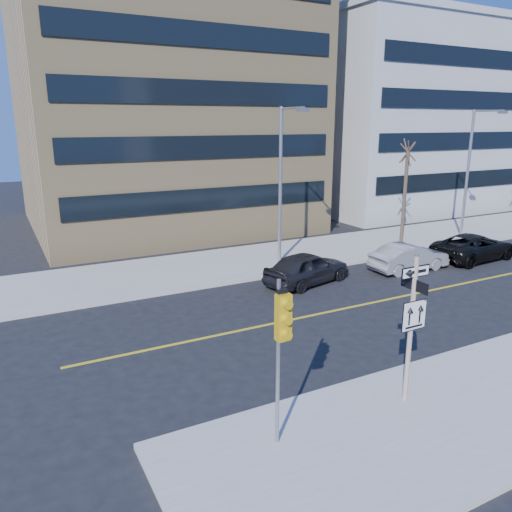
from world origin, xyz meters
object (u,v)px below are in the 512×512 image
sign_pole (412,320)px  street_tree_west (408,154)px  parked_car_c (474,247)px  traffic_signal (282,330)px  parked_car_b (409,257)px  streetlight_b (472,165)px  parked_car_a (307,268)px  streetlight_a (283,176)px

sign_pole → street_tree_west: 19.22m
parked_car_c → street_tree_west: street_tree_west is taller
traffic_signal → street_tree_west: bearing=39.4°
parked_car_b → streetlight_b: streetlight_b is taller
parked_car_a → parked_car_b: bearing=-110.1°
traffic_signal → parked_car_a: bearing=53.8°
traffic_signal → parked_car_b: bearing=35.6°
parked_car_a → parked_car_c: parked_car_a is taller
parked_car_a → street_tree_west: size_ratio=0.71×
traffic_signal → parked_car_a: traffic_signal is taller
traffic_signal → street_tree_west: street_tree_west is taller
sign_pole → traffic_signal: (-4.00, -0.15, 0.59)m
parked_car_a → street_tree_west: street_tree_west is taller
sign_pole → parked_car_c: bearing=33.5°
traffic_signal → streetlight_b: (22.00, 13.42, 1.73)m
parked_car_c → streetlight_a: (-10.00, 4.01, 4.03)m
parked_car_a → streetlight_a: streetlight_a is taller
traffic_signal → parked_car_c: (18.00, 9.41, -2.31)m
parked_car_c → street_tree_west: size_ratio=0.82×
sign_pole → parked_car_a: sign_pole is taller
parked_car_c → streetlight_a: 11.51m
traffic_signal → streetlight_a: bearing=59.2°
parked_car_a → streetlight_a: size_ratio=0.57×
sign_pole → parked_car_c: sign_pole is taller
sign_pole → parked_car_a: 10.70m
streetlight_a → parked_car_a: bearing=-99.8°
parked_car_a → parked_car_b: 5.85m
streetlight_b → traffic_signal: bearing=-148.6°
traffic_signal → streetlight_b: size_ratio=0.50×
parked_car_a → sign_pole: bearing=147.3°
parked_car_b → sign_pole: bearing=135.8°
streetlight_a → street_tree_west: bearing=3.5°
streetlight_a → streetlight_b: (14.00, 0.00, 0.00)m
parked_car_c → streetlight_a: bearing=64.6°
parked_car_c → street_tree_west: 6.69m
parked_car_a → street_tree_west: bearing=-82.0°
streetlight_a → streetlight_b: size_ratio=1.00×
parked_car_b → parked_car_c: bearing=-90.6°
traffic_signal → parked_car_a: 12.78m
sign_pole → streetlight_a: 14.05m
traffic_signal → parked_car_a: size_ratio=0.88×
parked_car_c → streetlight_a: streetlight_a is taller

